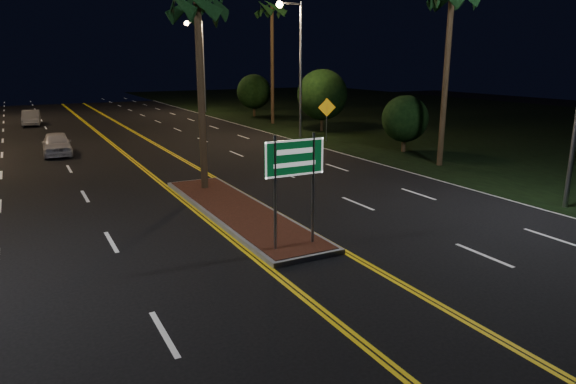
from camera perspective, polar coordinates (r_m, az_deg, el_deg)
ground at (r=12.57m, az=6.94°, el=-10.52°), size 120.00×120.00×0.00m
grass_right at (r=50.44m, az=18.94°, el=7.71°), size 40.00×110.00×0.01m
median_island at (r=18.33m, az=-5.63°, el=-2.08°), size 2.25×10.25×0.17m
highway_sign at (r=14.07m, az=0.73°, el=2.64°), size 1.80×0.08×3.20m
streetlight_right_mid at (r=35.71m, az=0.87°, el=15.09°), size 1.91×0.44×9.00m
streetlight_right_far at (r=54.10m, az=-9.77°, el=14.69°), size 1.91×0.44×9.00m
palm_median at (r=20.95m, az=-10.05°, el=19.72°), size 2.40×2.40×8.30m
palm_right_far at (r=43.99m, az=-1.81°, el=19.52°), size 2.40×2.40×10.30m
shrub_near at (r=30.95m, az=12.87°, el=7.94°), size 2.70×2.70×3.30m
shrub_mid at (r=39.23m, az=3.83°, el=10.73°), size 3.78×3.78×4.62m
shrub_far at (r=49.76m, az=-3.81°, el=11.07°), size 3.24×3.24×3.96m
car_near at (r=32.18m, az=-24.33°, el=5.10°), size 2.13×4.57×1.49m
car_far at (r=47.94m, az=-26.66°, el=7.51°), size 2.18×4.43×1.43m
warning_sign at (r=34.26m, az=4.33°, el=8.74°), size 1.16×0.33×2.84m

